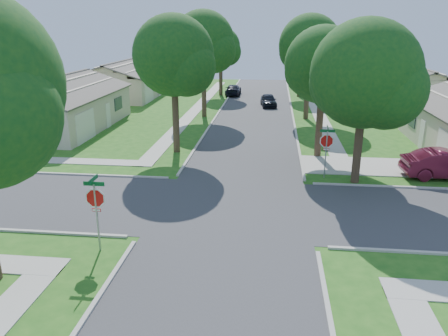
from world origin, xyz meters
TOP-DOWN VIEW (x-y plane):
  - ground at (0.00, 0.00)m, footprint 100.00×100.00m
  - road_ns at (0.00, 0.00)m, footprint 7.00×100.00m
  - sidewalk_ne at (6.10, 26.00)m, footprint 1.20×40.00m
  - sidewalk_nw at (-6.10, 26.00)m, footprint 1.20×40.00m
  - driveway at (7.90, 7.10)m, footprint 8.80×3.60m
  - stop_sign_sw at (-4.70, -4.70)m, footprint 1.05×0.80m
  - stop_sign_ne at (4.70, 4.70)m, footprint 1.05×0.80m
  - tree_e_near at (4.75, 9.01)m, footprint 4.97×4.80m
  - tree_e_mid at (4.76, 21.01)m, footprint 5.59×5.40m
  - tree_e_far at (4.75, 34.01)m, footprint 5.17×5.00m
  - tree_w_near at (-4.64, 9.01)m, footprint 5.38×5.20m
  - tree_w_mid at (-4.64, 21.01)m, footprint 5.80×5.60m
  - tree_w_far at (-4.65, 34.01)m, footprint 4.76×4.60m
  - tree_ne_corner at (6.36, 4.21)m, footprint 5.80×5.60m
  - house_ne_far at (15.99, 29.00)m, footprint 8.42×13.60m
  - house_nw_near at (-15.99, 15.00)m, footprint 8.42×13.60m
  - house_nw_far at (-15.99, 32.00)m, footprint 8.42×13.60m
  - car_driveway at (11.50, 5.50)m, footprint 4.92×1.98m
  - car_curb_east at (1.20, 26.99)m, footprint 1.96×3.92m
  - car_curb_west at (-3.20, 34.23)m, footprint 1.85×4.39m

SIDE VIEW (x-z plane):
  - ground at x=0.00m, z-range 0.00..0.00m
  - road_ns at x=0.00m, z-range -0.01..0.01m
  - sidewalk_ne at x=6.10m, z-range 0.00..0.04m
  - sidewalk_nw at x=-6.10m, z-range 0.00..0.04m
  - driveway at x=7.90m, z-range 0.00..0.05m
  - car_curb_west at x=-3.20m, z-range 0.00..1.27m
  - car_curb_east at x=1.20m, z-range 0.00..1.28m
  - car_driveway at x=11.50m, z-range 0.00..1.59m
  - house_ne_far at x=15.99m, z-range -0.60..3.63m
  - house_nw_near at x=-15.99m, z-range -0.60..3.63m
  - house_nw_far at x=-15.99m, z-range -0.60..3.63m
  - stop_sign_sw at x=-4.70m, z-range 0.54..3.52m
  - stop_sign_ne at x=4.70m, z-range 0.54..3.52m
  - tree_w_far at x=-4.65m, z-range 1.49..9.52m
  - tree_ne_corner at x=6.36m, z-range 1.26..9.92m
  - tree_e_near at x=4.75m, z-range 1.50..9.78m
  - tree_e_far at x=4.75m, z-range 1.62..10.34m
  - tree_w_near at x=-4.64m, z-range 1.63..10.60m
  - tree_e_mid at x=4.76m, z-range 1.64..10.86m
  - tree_w_mid at x=-4.64m, z-range 1.71..11.27m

